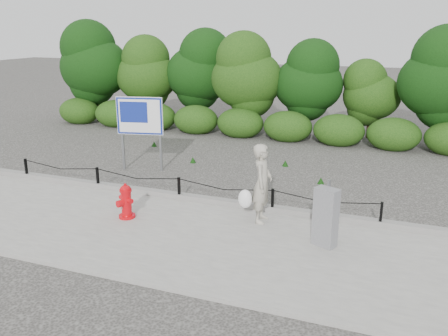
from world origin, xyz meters
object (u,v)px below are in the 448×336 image
Objects in this scene: utility_cabinet at (326,217)px; advertising_sign at (140,119)px; fire_hydrant at (126,202)px; pedestrian at (261,184)px.

advertising_sign is at bearing 174.36° from utility_cabinet.
fire_hydrant is 3.18m from pedestrian.
utility_cabinet is at bearing -41.37° from advertising_sign.
advertising_sign reaches higher than utility_cabinet.
pedestrian is at bearing 40.84° from fire_hydrant.
pedestrian is 1.78m from utility_cabinet.
utility_cabinet is at bearing 26.04° from fire_hydrant.
fire_hydrant is 0.61× the size of utility_cabinet.
fire_hydrant is at bearing 103.41° from pedestrian.
pedestrian is at bearing -42.63° from advertising_sign.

